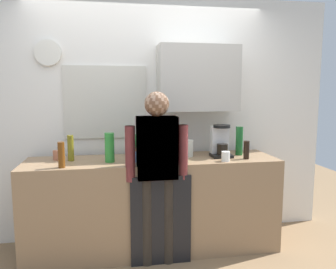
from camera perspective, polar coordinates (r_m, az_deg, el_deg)
The scene contains 19 objects.
ground_plane at distance 3.39m, azimuth -1.80°, elevation -20.83°, with size 8.00×8.00×0.00m, color #8C6D4C.
kitchen_counter at distance 3.48m, azimuth -2.55°, elevation -11.70°, with size 2.48×0.64×0.93m, color #937251.
dishwasher_panel at distance 3.19m, azimuth -1.17°, elevation -14.42°, with size 0.56×0.02×0.84m, color black.
back_wall_assembly at distance 3.69m, azimuth -2.49°, elevation 3.76°, with size 4.08×0.42×2.60m.
coffee_maker at distance 3.49m, azimuth 8.88°, elevation -1.31°, with size 0.20×0.20×0.33m.
bottle_olive_oil at distance 3.37m, azimuth -16.15°, elevation -2.21°, with size 0.06×0.06×0.25m, color olive.
bottle_dark_sauce at distance 3.43m, azimuth 13.14°, elevation -2.56°, with size 0.06×0.06×0.18m, color black.
bottle_green_wine at distance 3.60m, azimuth 11.96°, elevation -1.06°, with size 0.07×0.07×0.30m, color #195923.
bottle_clear_soda at distance 3.23m, azimuth -9.86°, elevation -2.18°, with size 0.09×0.09×0.28m, color #2D8C33.
bottle_red_vinegar at distance 3.52m, azimuth -0.32°, elevation -1.75°, with size 0.06×0.06×0.22m, color maroon.
bottle_amber_beer at distance 3.10m, azimuth -17.60°, elevation -3.30°, with size 0.06×0.06×0.23m, color brown.
cup_white_mug at distance 3.28m, azimuth 9.73°, elevation -3.67°, with size 0.08×0.08×0.10m, color white.
cup_terracotta_mug at distance 3.48m, azimuth -18.25°, elevation -3.32°, with size 0.08×0.08×0.09m, color #B26647.
mixing_bowl at distance 3.26m, azimuth -4.11°, elevation -3.79°, with size 0.22×0.22×0.08m, color #4C72A5.
potted_plant at distance 3.50m, azimuth -5.98°, elevation -1.47°, with size 0.15×0.15×0.23m.
dish_soap at distance 3.22m, azimuth 2.88°, elevation -3.23°, with size 0.06×0.06×0.18m.
storage_canister at distance 3.48m, azimuth 3.13°, elevation -2.30°, with size 0.14×0.14×0.17m, color silver.
person_at_sink at distance 3.06m, azimuth -1.87°, elevation -5.01°, with size 0.57×0.22×1.60m.
person_guest at distance 3.06m, azimuth -1.87°, elevation -5.01°, with size 0.57×0.22×1.60m.
Camera 1 is at (-0.42, -2.95, 1.62)m, focal length 36.01 mm.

